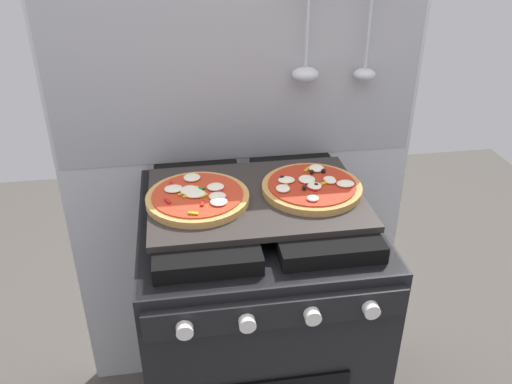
{
  "coord_description": "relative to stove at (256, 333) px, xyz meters",
  "views": [
    {
      "loc": [
        -0.18,
        -1.16,
        1.58
      ],
      "look_at": [
        0.0,
        0.0,
        0.93
      ],
      "focal_mm": 37.56,
      "sensor_mm": 36.0,
      "label": 1
    }
  ],
  "objects": [
    {
      "name": "kitchen_backsplash",
      "position": [
        0.0,
        0.34,
        0.34
      ],
      "size": [
        1.1,
        0.09,
        1.55
      ],
      "color": "silver",
      "rests_on": "ground_plane"
    },
    {
      "name": "stove",
      "position": [
        0.0,
        0.0,
        0.0
      ],
      "size": [
        0.6,
        0.64,
        0.9
      ],
      "color": "black",
      "rests_on": "ground_plane"
    },
    {
      "name": "pizza_left",
      "position": [
        -0.15,
        -0.01,
        0.48
      ],
      "size": [
        0.26,
        0.26,
        0.03
      ],
      "color": "tan",
      "rests_on": "baking_tray"
    },
    {
      "name": "pizza_right",
      "position": [
        0.14,
        0.01,
        0.48
      ],
      "size": [
        0.26,
        0.26,
        0.03
      ],
      "color": "#C18947",
      "rests_on": "baking_tray"
    },
    {
      "name": "baking_tray",
      "position": [
        0.0,
        0.0,
        0.46
      ],
      "size": [
        0.54,
        0.38,
        0.02
      ],
      "primitive_type": "cube",
      "color": "#2D2826",
      "rests_on": "stove"
    }
  ]
}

